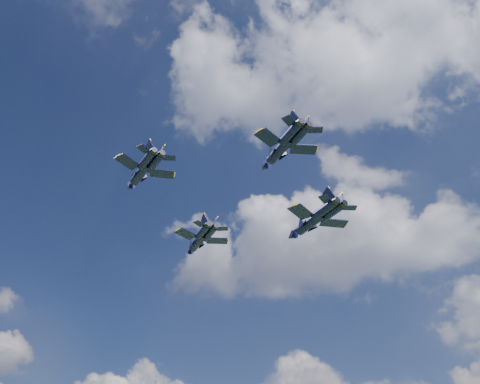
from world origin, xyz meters
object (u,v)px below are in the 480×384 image
object	(u,v)px
jet_lead	(197,242)
jet_slot	(279,151)
jet_left	(140,174)
jet_right	(309,224)

from	to	relation	value
jet_lead	jet_slot	xyz separation A→B (m)	(24.97, -24.30, -0.04)
jet_lead	jet_slot	world-z (taller)	jet_lead
jet_left	jet_slot	world-z (taller)	jet_left
jet_right	jet_slot	xyz separation A→B (m)	(0.81, -24.82, -0.19)
jet_lead	jet_right	xyz separation A→B (m)	(24.16, 0.53, 0.16)
jet_lead	jet_right	world-z (taller)	jet_right
jet_left	jet_slot	xyz separation A→B (m)	(25.44, 0.65, -1.04)
jet_left	jet_right	bearing A→B (deg)	-5.20
jet_lead	jet_slot	distance (m)	34.84
jet_right	jet_slot	distance (m)	24.84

